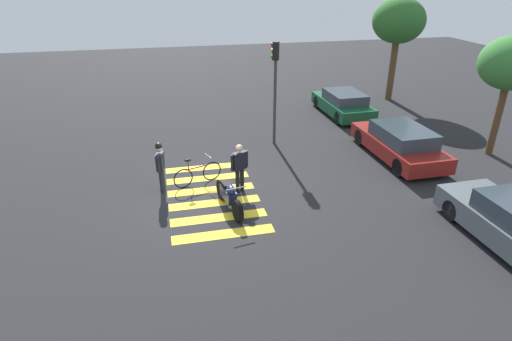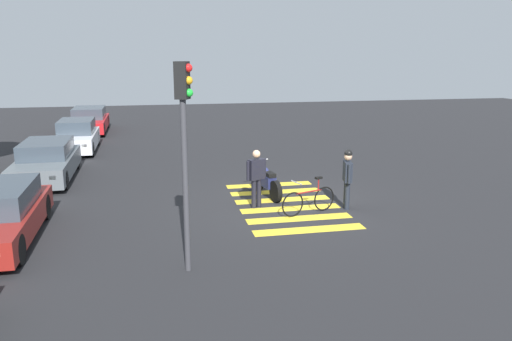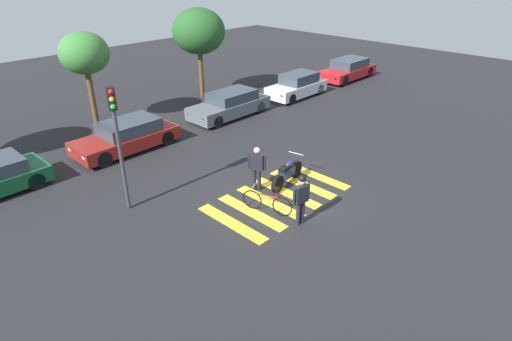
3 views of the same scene
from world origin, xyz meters
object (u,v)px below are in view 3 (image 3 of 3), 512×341
object	(u,v)px
officer_on_foot	(301,197)
car_white_van	(297,86)
police_motorcycle	(287,173)
car_red_convertible	(348,70)
traffic_light_pole	(117,130)
leaning_bicycle	(267,202)
officer_by_motorcycle	(257,166)
car_maroon_wagon	(127,136)
car_grey_coupe	(230,105)

from	to	relation	value
officer_on_foot	car_white_van	distance (m)	13.69
police_motorcycle	car_red_convertible	bearing A→B (deg)	25.18
police_motorcycle	car_white_van	xyz separation A→B (m)	(8.89, 6.74, 0.20)
car_red_convertible	traffic_light_pole	size ratio (longest dim) A/B	1.13
traffic_light_pole	officer_on_foot	bearing A→B (deg)	-54.92
leaning_bicycle	traffic_light_pole	world-z (taller)	traffic_light_pole
officer_by_motorcycle	car_white_van	world-z (taller)	officer_by_motorcycle
officer_on_foot	officer_by_motorcycle	size ratio (longest dim) A/B	1.03
car_maroon_wagon	car_red_convertible	distance (m)	16.96
car_red_convertible	officer_by_motorcycle	bearing A→B (deg)	-158.01
car_maroon_wagon	traffic_light_pole	distance (m)	5.49
leaning_bicycle	officer_on_foot	distance (m)	1.36
car_grey_coupe	car_red_convertible	bearing A→B (deg)	-1.14
leaning_bicycle	car_red_convertible	distance (m)	18.13
police_motorcycle	traffic_light_pole	distance (m)	6.15
car_red_convertible	leaning_bicycle	bearing A→B (deg)	-155.20
officer_by_motorcycle	car_grey_coupe	xyz separation A→B (m)	(4.72, 6.52, -0.32)
leaning_bicycle	officer_on_foot	size ratio (longest dim) A/B	0.98
leaning_bicycle	car_white_van	world-z (taller)	car_white_van
car_white_van	car_red_convertible	bearing A→B (deg)	0.95
police_motorcycle	officer_on_foot	distance (m)	2.63
car_white_van	car_red_convertible	distance (m)	5.66
leaning_bicycle	car_red_convertible	world-z (taller)	car_red_convertible
car_maroon_wagon	car_white_van	distance (m)	11.31
officer_on_foot	traffic_light_pole	bearing A→B (deg)	125.08
car_maroon_wagon	car_grey_coupe	world-z (taller)	car_grey_coupe
police_motorcycle	leaning_bicycle	xyz separation A→B (m)	(-1.91, -0.77, -0.08)
officer_by_motorcycle	leaning_bicycle	bearing A→B (deg)	-123.25
traffic_light_pole	car_red_convertible	bearing A→B (deg)	11.82
car_maroon_wagon	traffic_light_pole	size ratio (longest dim) A/B	1.08
traffic_light_pole	car_grey_coupe	bearing A→B (deg)	26.49
officer_by_motorcycle	traffic_light_pole	xyz separation A→B (m)	(-3.92, 2.21, 1.86)
traffic_light_pole	police_motorcycle	bearing A→B (deg)	-28.93
officer_by_motorcycle	car_red_convertible	xyz separation A→B (m)	(15.60, 6.30, -0.30)
car_white_van	traffic_light_pole	size ratio (longest dim) A/B	0.98
officer_on_foot	car_maroon_wagon	world-z (taller)	officer_on_foot
police_motorcycle	car_maroon_wagon	xyz separation A→B (m)	(-2.42, 7.09, 0.16)
police_motorcycle	traffic_light_pole	world-z (taller)	traffic_light_pole
car_red_convertible	car_grey_coupe	bearing A→B (deg)	178.86
car_white_van	officer_on_foot	bearing A→B (deg)	-140.51
car_red_convertible	traffic_light_pole	xyz separation A→B (m)	(-19.52, -4.09, 2.15)
leaning_bicycle	car_maroon_wagon	bearing A→B (deg)	93.67
car_maroon_wagon	car_grey_coupe	xyz separation A→B (m)	(6.07, -0.04, 0.01)
car_white_van	traffic_light_pole	bearing A→B (deg)	-163.94
car_grey_coupe	traffic_light_pole	world-z (taller)	traffic_light_pole
officer_on_foot	car_white_van	size ratio (longest dim) A/B	0.42
police_motorcycle	car_red_convertible	world-z (taller)	car_red_convertible
leaning_bicycle	officer_by_motorcycle	world-z (taller)	officer_by_motorcycle
car_maroon_wagon	car_red_convertible	bearing A→B (deg)	-0.85
police_motorcycle	officer_by_motorcycle	xyz separation A→B (m)	(-1.06, 0.54, 0.49)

